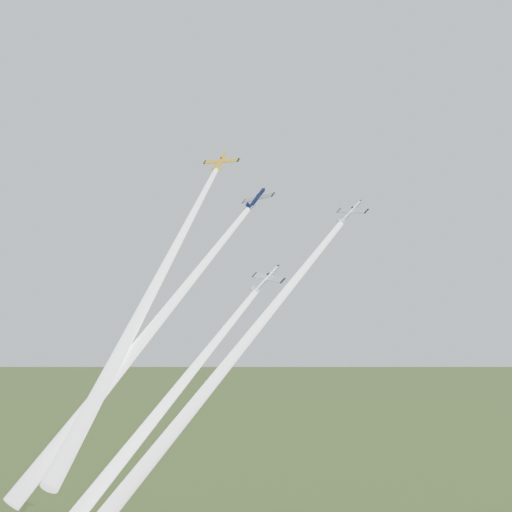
# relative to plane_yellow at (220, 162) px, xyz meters

# --- Properties ---
(plane_yellow) EXTENTS (8.86, 7.79, 6.54)m
(plane_yellow) POSITION_rel_plane_yellow_xyz_m (0.00, 0.00, 0.00)
(plane_yellow) COLOR yellow
(smoke_trail_yellow) EXTENTS (11.45, 53.20, 52.40)m
(smoke_trail_yellow) POSITION_rel_plane_yellow_xyz_m (4.79, -27.83, -27.58)
(smoke_trail_yellow) COLOR white
(plane_navy) EXTENTS (8.60, 7.85, 6.54)m
(plane_navy) POSITION_rel_plane_yellow_xyz_m (13.17, -8.25, -10.34)
(plane_navy) COLOR #0B1033
(smoke_trail_navy) EXTENTS (12.59, 45.25, 44.88)m
(smoke_trail_navy) POSITION_rel_plane_yellow_xyz_m (7.72, -32.02, -34.16)
(smoke_trail_navy) COLOR white
(plane_silver_right) EXTENTS (9.39, 7.98, 6.73)m
(plane_silver_right) POSITION_rel_plane_yellow_xyz_m (30.79, -5.97, -13.83)
(plane_silver_right) COLOR silver
(smoke_trail_silver_right) EXTENTS (23.07, 46.86, 49.30)m
(smoke_trail_silver_right) POSITION_rel_plane_yellow_xyz_m (19.75, -30.22, -39.86)
(smoke_trail_silver_right) COLOR white
(plane_silver_low) EXTENTS (9.94, 8.20, 7.38)m
(plane_silver_low) POSITION_rel_plane_yellow_xyz_m (19.85, -17.04, -25.89)
(plane_silver_low) COLOR silver
(smoke_trail_silver_low) EXTENTS (16.75, 38.91, 39.85)m
(smoke_trail_silver_low) POSITION_rel_plane_yellow_xyz_m (12.08, -37.42, -47.19)
(smoke_trail_silver_low) COLOR white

